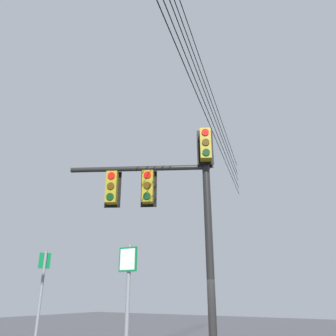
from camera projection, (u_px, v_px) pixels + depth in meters
The scene contains 4 objects.
signal_mast_assembly at pixel (178, 196), 9.07m from camera, with size 3.76×2.32×6.55m.
route_sign_primary at pixel (127, 313), 5.66m from camera, with size 0.38×0.10×3.00m.
route_sign_secondary at pixel (39, 309), 7.75m from camera, with size 0.15×0.25×3.17m.
overhead_wire_span at pixel (207, 100), 10.98m from camera, with size 4.34×17.38×1.92m.
Camera 1 is at (4.07, -7.25, 2.14)m, focal length 35.73 mm.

